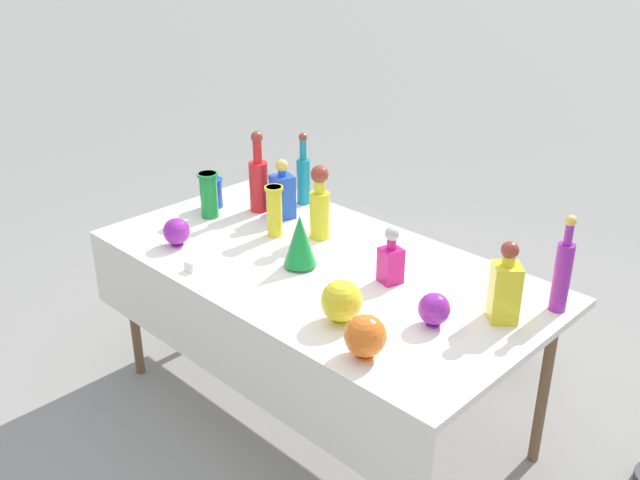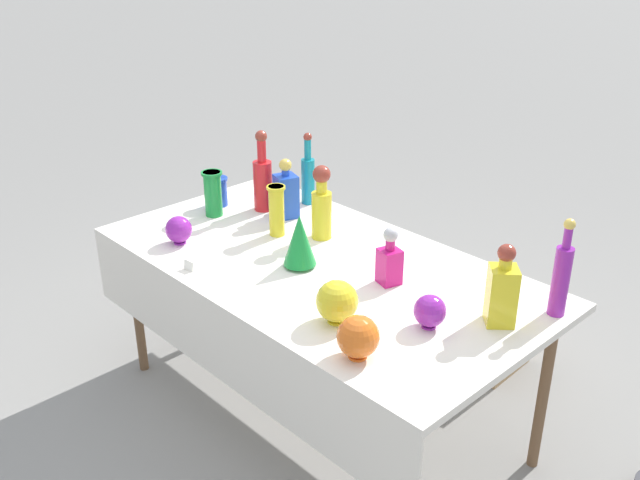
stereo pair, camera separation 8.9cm
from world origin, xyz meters
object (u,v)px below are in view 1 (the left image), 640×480
at_px(square_decanter_0, 505,287).
at_px(slender_vase_2, 213,192).
at_px(slender_vase_0, 209,194).
at_px(slender_vase_1, 274,210).
at_px(cardboard_box_behind_left, 474,323).
at_px(square_decanter_2, 282,193).
at_px(round_bowl_0, 365,336).
at_px(square_decanter_1, 391,259).
at_px(round_bowl_1, 176,232).
at_px(tall_bottle_0, 258,180).
at_px(tall_bottle_3, 563,272).
at_px(tall_bottle_1, 320,205).
at_px(round_bowl_3, 434,309).
at_px(round_bowl_2, 342,301).
at_px(fluted_vase_0, 300,240).
at_px(tall_bottle_2, 303,176).

relative_size(square_decanter_0, slender_vase_2, 2.14).
distance_m(slender_vase_0, slender_vase_1, 0.38).
bearing_deg(slender_vase_2, cardboard_box_behind_left, 38.09).
distance_m(square_decanter_2, round_bowl_0, 1.18).
bearing_deg(slender_vase_1, square_decanter_1, 1.89).
distance_m(square_decanter_0, round_bowl_1, 1.39).
relative_size(tall_bottle_0, tall_bottle_3, 1.06).
xyz_separation_m(tall_bottle_0, slender_vase_2, (-0.19, -0.12, -0.07)).
bearing_deg(tall_bottle_0, round_bowl_1, -85.02).
relative_size(tall_bottle_1, round_bowl_0, 2.25).
bearing_deg(round_bowl_0, slender_vase_1, 154.51).
xyz_separation_m(square_decanter_1, round_bowl_3, (0.31, -0.14, -0.03)).
distance_m(square_decanter_0, round_bowl_2, 0.57).
bearing_deg(round_bowl_1, tall_bottle_3, 24.26).
bearing_deg(slender_vase_2, round_bowl_0, -18.27).
distance_m(square_decanter_1, slender_vase_2, 1.09).
bearing_deg(fluted_vase_0, square_decanter_1, 24.35).
xyz_separation_m(square_decanter_1, square_decanter_2, (-0.76, 0.14, 0.02)).
relative_size(slender_vase_1, round_bowl_1, 1.86).
xyz_separation_m(tall_bottle_0, square_decanter_1, (0.90, -0.12, -0.05)).
height_order(tall_bottle_1, slender_vase_0, tall_bottle_1).
height_order(slender_vase_0, slender_vase_1, slender_vase_1).
bearing_deg(square_decanter_2, round_bowl_2, -30.63).
distance_m(slender_vase_1, slender_vase_2, 0.46).
bearing_deg(fluted_vase_0, square_decanter_2, 144.81).
height_order(square_decanter_0, slender_vase_0, square_decanter_0).
height_order(tall_bottle_1, cardboard_box_behind_left, tall_bottle_1).
bearing_deg(fluted_vase_0, cardboard_box_behind_left, 74.32).
xyz_separation_m(slender_vase_0, fluted_vase_0, (0.67, -0.06, 0.00)).
height_order(tall_bottle_0, round_bowl_0, tall_bottle_0).
xyz_separation_m(tall_bottle_0, tall_bottle_3, (1.47, 0.14, 0.00)).
distance_m(square_decanter_1, square_decanter_2, 0.77).
bearing_deg(tall_bottle_1, tall_bottle_0, 177.26).
bearing_deg(slender_vase_1, square_decanter_0, 4.13).
relative_size(slender_vase_1, round_bowl_3, 1.89).
distance_m(fluted_vase_0, round_bowl_3, 0.65).
height_order(tall_bottle_2, square_decanter_1, tall_bottle_2).
relative_size(tall_bottle_1, slender_vase_1, 1.45).
xyz_separation_m(tall_bottle_1, slender_vase_0, (-0.53, -0.19, -0.04)).
bearing_deg(round_bowl_2, round_bowl_1, -177.63).
distance_m(square_decanter_0, square_decanter_1, 0.46).
distance_m(tall_bottle_2, round_bowl_3, 1.22).
distance_m(round_bowl_0, round_bowl_3, 0.31).
relative_size(tall_bottle_2, round_bowl_0, 2.40).
xyz_separation_m(tall_bottle_0, tall_bottle_2, (0.09, 0.21, -0.01)).
bearing_deg(square_decanter_0, round_bowl_0, -110.98).
bearing_deg(square_decanter_2, cardboard_box_behind_left, 43.54).
relative_size(slender_vase_0, round_bowl_3, 1.77).
bearing_deg(round_bowl_2, square_decanter_1, 100.40).
relative_size(square_decanter_2, round_bowl_0, 1.92).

